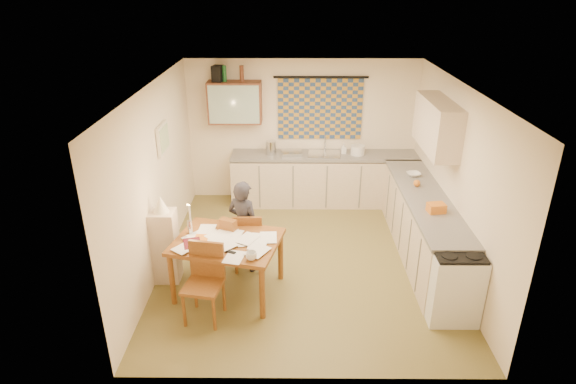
{
  "coord_description": "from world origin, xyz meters",
  "views": [
    {
      "loc": [
        -0.19,
        -5.94,
        3.72
      ],
      "look_at": [
        -0.24,
        0.2,
        0.98
      ],
      "focal_mm": 30.0,
      "sensor_mm": 36.0,
      "label": 1
    }
  ],
  "objects_px": {
    "counter_back": "(325,179)",
    "stove": "(452,283)",
    "dining_table": "(228,265)",
    "person": "(244,226)",
    "chair_far": "(249,251)",
    "shelf_stand": "(166,246)",
    "counter_right": "(422,225)"
  },
  "relations": [
    {
      "from": "dining_table",
      "to": "chair_far",
      "type": "relative_size",
      "value": 1.68
    },
    {
      "from": "stove",
      "to": "chair_far",
      "type": "bearing_deg",
      "value": 157.76
    },
    {
      "from": "shelf_stand",
      "to": "stove",
      "type": "bearing_deg",
      "value": -11.54
    },
    {
      "from": "counter_right",
      "to": "shelf_stand",
      "type": "xyz_separation_m",
      "value": [
        -3.54,
        -0.71,
        0.05
      ]
    },
    {
      "from": "stove",
      "to": "shelf_stand",
      "type": "relative_size",
      "value": 0.89
    },
    {
      "from": "dining_table",
      "to": "shelf_stand",
      "type": "relative_size",
      "value": 1.45
    },
    {
      "from": "stove",
      "to": "dining_table",
      "type": "bearing_deg",
      "value": 170.19
    },
    {
      "from": "counter_back",
      "to": "counter_right",
      "type": "relative_size",
      "value": 1.12
    },
    {
      "from": "counter_right",
      "to": "chair_far",
      "type": "relative_size",
      "value": 3.39
    },
    {
      "from": "counter_right",
      "to": "shelf_stand",
      "type": "height_order",
      "value": "shelf_stand"
    },
    {
      "from": "person",
      "to": "dining_table",
      "type": "bearing_deg",
      "value": 102.65
    },
    {
      "from": "counter_back",
      "to": "shelf_stand",
      "type": "distance_m",
      "value": 3.32
    },
    {
      "from": "chair_far",
      "to": "dining_table",
      "type": "bearing_deg",
      "value": 67.06
    },
    {
      "from": "chair_far",
      "to": "shelf_stand",
      "type": "xyz_separation_m",
      "value": [
        -1.06,
        -0.29,
        0.23
      ]
    },
    {
      "from": "stove",
      "to": "chair_far",
      "type": "relative_size",
      "value": 1.03
    },
    {
      "from": "dining_table",
      "to": "person",
      "type": "distance_m",
      "value": 0.63
    },
    {
      "from": "dining_table",
      "to": "shelf_stand",
      "type": "distance_m",
      "value": 0.9
    },
    {
      "from": "counter_right",
      "to": "chair_far",
      "type": "xyz_separation_m",
      "value": [
        -2.48,
        -0.42,
        -0.18
      ]
    },
    {
      "from": "counter_right",
      "to": "stove",
      "type": "distance_m",
      "value": 1.43
    },
    {
      "from": "counter_back",
      "to": "dining_table",
      "type": "distance_m",
      "value": 3.04
    },
    {
      "from": "counter_back",
      "to": "chair_far",
      "type": "relative_size",
      "value": 3.79
    },
    {
      "from": "counter_right",
      "to": "stove",
      "type": "height_order",
      "value": "counter_right"
    },
    {
      "from": "counter_back",
      "to": "person",
      "type": "bearing_deg",
      "value": -120.1
    },
    {
      "from": "person",
      "to": "shelf_stand",
      "type": "height_order",
      "value": "person"
    },
    {
      "from": "stove",
      "to": "chair_far",
      "type": "height_order",
      "value": "stove"
    },
    {
      "from": "dining_table",
      "to": "shelf_stand",
      "type": "height_order",
      "value": "shelf_stand"
    },
    {
      "from": "counter_right",
      "to": "counter_back",
      "type": "bearing_deg",
      "value": 126.56
    },
    {
      "from": "stove",
      "to": "chair_far",
      "type": "distance_m",
      "value": 2.68
    },
    {
      "from": "counter_back",
      "to": "shelf_stand",
      "type": "xyz_separation_m",
      "value": [
        -2.25,
        -2.44,
        0.05
      ]
    },
    {
      "from": "counter_back",
      "to": "stove",
      "type": "distance_m",
      "value": 3.41
    },
    {
      "from": "counter_back",
      "to": "stove",
      "type": "height_order",
      "value": "counter_back"
    },
    {
      "from": "counter_right",
      "to": "person",
      "type": "relative_size",
      "value": 2.25
    }
  ]
}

